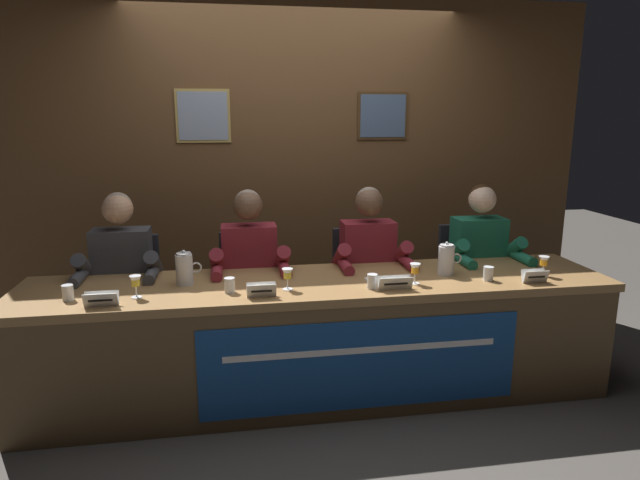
# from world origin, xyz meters

# --- Properties ---
(ground_plane) EXTENTS (12.00, 12.00, 0.00)m
(ground_plane) POSITION_xyz_m (0.00, 0.00, 0.00)
(ground_plane) COLOR #4C4742
(wall_back_panelled) EXTENTS (4.75, 0.14, 2.60)m
(wall_back_panelled) POSITION_xyz_m (-0.00, 1.24, 1.30)
(wall_back_panelled) COLOR brown
(wall_back_panelled) RESTS_ON ground_plane
(conference_table) EXTENTS (3.55, 0.74, 0.74)m
(conference_table) POSITION_xyz_m (0.00, -0.11, 0.51)
(conference_table) COLOR olive
(conference_table) RESTS_ON ground_plane
(chair_far_left) EXTENTS (0.44, 0.45, 0.92)m
(chair_far_left) POSITION_xyz_m (-1.22, 0.55, 0.45)
(chair_far_left) COLOR black
(chair_far_left) RESTS_ON ground_plane
(panelist_far_left) EXTENTS (0.51, 0.48, 1.24)m
(panelist_far_left) POSITION_xyz_m (-1.22, 0.35, 0.73)
(panelist_far_left) COLOR black
(panelist_far_left) RESTS_ON ground_plane
(nameplate_far_left) EXTENTS (0.17, 0.06, 0.08)m
(nameplate_far_left) POSITION_xyz_m (-1.20, -0.27, 0.78)
(nameplate_far_left) COLOR white
(nameplate_far_left) RESTS_ON conference_table
(juice_glass_far_left) EXTENTS (0.06, 0.06, 0.12)m
(juice_glass_far_left) POSITION_xyz_m (-1.04, -0.15, 0.82)
(juice_glass_far_left) COLOR white
(juice_glass_far_left) RESTS_ON conference_table
(water_cup_far_left) EXTENTS (0.06, 0.06, 0.08)m
(water_cup_far_left) POSITION_xyz_m (-1.40, -0.14, 0.78)
(water_cup_far_left) COLOR silver
(water_cup_far_left) RESTS_ON conference_table
(chair_center_left) EXTENTS (0.44, 0.45, 0.92)m
(chair_center_left) POSITION_xyz_m (-0.41, 0.55, 0.45)
(chair_center_left) COLOR black
(chair_center_left) RESTS_ON ground_plane
(panelist_center_left) EXTENTS (0.51, 0.48, 1.24)m
(panelist_center_left) POSITION_xyz_m (-0.41, 0.35, 0.73)
(panelist_center_left) COLOR black
(panelist_center_left) RESTS_ON ground_plane
(nameplate_center_left) EXTENTS (0.16, 0.06, 0.08)m
(nameplate_center_left) POSITION_xyz_m (-0.37, -0.26, 0.78)
(nameplate_center_left) COLOR white
(nameplate_center_left) RESTS_ON conference_table
(juice_glass_center_left) EXTENTS (0.06, 0.06, 0.12)m
(juice_glass_center_left) POSITION_xyz_m (-0.21, -0.15, 0.82)
(juice_glass_center_left) COLOR white
(juice_glass_center_left) RESTS_ON conference_table
(water_cup_center_left) EXTENTS (0.06, 0.06, 0.08)m
(water_cup_center_left) POSITION_xyz_m (-0.54, -0.15, 0.78)
(water_cup_center_left) COLOR silver
(water_cup_center_left) RESTS_ON conference_table
(chair_center_right) EXTENTS (0.44, 0.45, 0.92)m
(chair_center_right) POSITION_xyz_m (0.41, 0.55, 0.45)
(chair_center_right) COLOR black
(chair_center_right) RESTS_ON ground_plane
(panelist_center_right) EXTENTS (0.51, 0.48, 1.24)m
(panelist_center_right) POSITION_xyz_m (0.41, 0.35, 0.73)
(panelist_center_right) COLOR black
(panelist_center_right) RESTS_ON ground_plane
(nameplate_center_right) EXTENTS (0.20, 0.06, 0.08)m
(nameplate_center_right) POSITION_xyz_m (0.39, -0.25, 0.78)
(nameplate_center_right) COLOR white
(nameplate_center_right) RESTS_ON conference_table
(juice_glass_center_right) EXTENTS (0.06, 0.06, 0.12)m
(juice_glass_center_right) POSITION_xyz_m (0.54, -0.16, 0.82)
(juice_glass_center_right) COLOR white
(juice_glass_center_right) RESTS_ON conference_table
(water_cup_center_right) EXTENTS (0.06, 0.06, 0.08)m
(water_cup_center_right) POSITION_xyz_m (0.27, -0.20, 0.78)
(water_cup_center_right) COLOR silver
(water_cup_center_right) RESTS_ON conference_table
(chair_far_right) EXTENTS (0.44, 0.45, 0.92)m
(chair_far_right) POSITION_xyz_m (1.22, 0.55, 0.45)
(chair_far_right) COLOR black
(chair_far_right) RESTS_ON ground_plane
(panelist_far_right) EXTENTS (0.51, 0.48, 1.24)m
(panelist_far_right) POSITION_xyz_m (1.22, 0.35, 0.73)
(panelist_far_right) COLOR black
(panelist_far_right) RESTS_ON ground_plane
(nameplate_far_right) EXTENTS (0.15, 0.06, 0.08)m
(nameplate_far_right) POSITION_xyz_m (1.25, -0.25, 0.78)
(nameplate_far_right) COLOR white
(nameplate_far_right) RESTS_ON conference_table
(juice_glass_far_right) EXTENTS (0.06, 0.06, 0.12)m
(juice_glass_far_right) POSITION_xyz_m (1.38, -0.13, 0.82)
(juice_glass_far_right) COLOR white
(juice_glass_far_right) RESTS_ON conference_table
(water_cup_far_right) EXTENTS (0.06, 0.06, 0.08)m
(water_cup_far_right) POSITION_xyz_m (1.00, -0.17, 0.78)
(water_cup_far_right) COLOR silver
(water_cup_far_right) RESTS_ON conference_table
(water_pitcher_left_side) EXTENTS (0.15, 0.10, 0.21)m
(water_pitcher_left_side) POSITION_xyz_m (-0.80, 0.05, 0.83)
(water_pitcher_left_side) COLOR silver
(water_pitcher_left_side) RESTS_ON conference_table
(water_pitcher_right_side) EXTENTS (0.15, 0.10, 0.21)m
(water_pitcher_right_side) POSITION_xyz_m (0.80, -0.00, 0.83)
(water_pitcher_right_side) COLOR silver
(water_pitcher_right_side) RESTS_ON conference_table
(document_stack_center_right) EXTENTS (0.21, 0.15, 0.01)m
(document_stack_center_right) POSITION_xyz_m (0.37, -0.09, 0.74)
(document_stack_center_right) COLOR white
(document_stack_center_right) RESTS_ON conference_table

